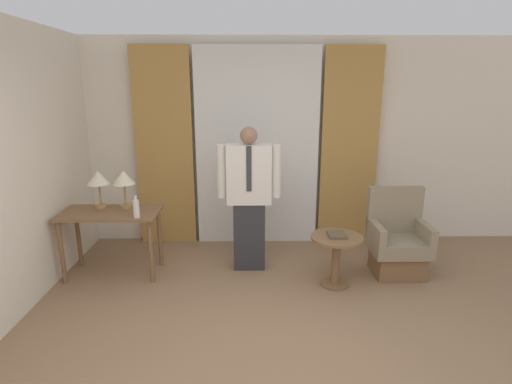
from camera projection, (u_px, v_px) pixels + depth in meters
wall_back at (257, 143)px, 5.34m from camera, size 10.00×0.06×2.70m
curtain_sheer_center at (257, 149)px, 5.23m from camera, size 1.60×0.06×2.58m
curtain_drape_left at (164, 149)px, 5.21m from camera, size 0.74×0.06×2.58m
curtain_drape_right at (349, 148)px, 5.25m from camera, size 0.74×0.06×2.58m
desk at (111, 222)px, 4.43m from camera, size 1.08×0.56×0.75m
table_lamp_left at (98, 180)px, 4.44m from camera, size 0.25×0.25×0.43m
table_lamp_right at (124, 180)px, 4.45m from camera, size 0.25×0.25×0.43m
bottle_near_edge at (136, 209)px, 4.18m from camera, size 0.07×0.07×0.24m
person at (249, 195)px, 4.52m from camera, size 0.72×0.24×1.66m
armchair at (397, 244)px, 4.53m from camera, size 0.62×0.54×0.98m
side_table at (336, 252)px, 4.23m from camera, size 0.55×0.55×0.56m
book at (337, 235)px, 4.19m from camera, size 0.18×0.21×0.03m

